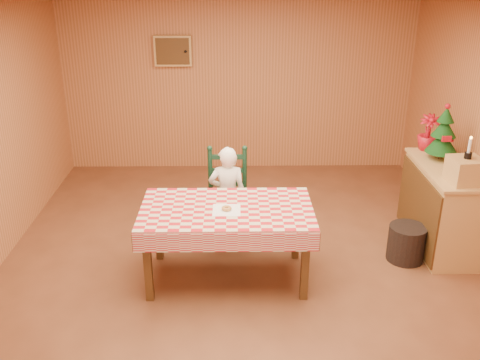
# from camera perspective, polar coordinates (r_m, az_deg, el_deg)

# --- Properties ---
(ground) EXTENTS (6.00, 6.00, 0.00)m
(ground) POSITION_cam_1_polar(r_m,az_deg,el_deg) (5.51, 0.03, -9.96)
(ground) COLOR brown
(ground) RESTS_ON ground
(cabin_walls) EXTENTS (5.10, 6.05, 2.65)m
(cabin_walls) POSITION_cam_1_polar(r_m,az_deg,el_deg) (5.28, -0.08, 10.20)
(cabin_walls) COLOR #B26E40
(cabin_walls) RESTS_ON ground
(dining_table) EXTENTS (1.66, 0.96, 0.77)m
(dining_table) POSITION_cam_1_polar(r_m,az_deg,el_deg) (5.12, -1.43, -3.82)
(dining_table) COLOR #503115
(dining_table) RESTS_ON ground
(ladder_chair) EXTENTS (0.44, 0.40, 1.08)m
(ladder_chair) POSITION_cam_1_polar(r_m,az_deg,el_deg) (5.91, -1.34, -1.97)
(ladder_chair) COLOR black
(ladder_chair) RESTS_ON ground
(seated_child) EXTENTS (0.41, 0.27, 1.12)m
(seated_child) POSITION_cam_1_polar(r_m,az_deg,el_deg) (5.83, -1.35, -1.68)
(seated_child) COLOR white
(seated_child) RESTS_ON ground
(napkin) EXTENTS (0.26, 0.26, 0.00)m
(napkin) POSITION_cam_1_polar(r_m,az_deg,el_deg) (5.04, -1.44, -3.22)
(napkin) COLOR white
(napkin) RESTS_ON dining_table
(donut) EXTENTS (0.11, 0.11, 0.03)m
(donut) POSITION_cam_1_polar(r_m,az_deg,el_deg) (5.03, -1.45, -3.04)
(donut) COLOR #B98142
(donut) RESTS_ON napkin
(shelf_unit) EXTENTS (0.54, 1.24, 0.93)m
(shelf_unit) POSITION_cam_1_polar(r_m,az_deg,el_deg) (6.19, 20.63, -2.72)
(shelf_unit) COLOR tan
(shelf_unit) RESTS_ON ground
(crate) EXTENTS (0.33, 0.33, 0.25)m
(crate) POSITION_cam_1_polar(r_m,az_deg,el_deg) (5.63, 22.90, 0.95)
(crate) COLOR tan
(crate) RESTS_ON shelf_unit
(christmas_tree) EXTENTS (0.34, 0.34, 0.62)m
(christmas_tree) POSITION_cam_1_polar(r_m,az_deg,el_deg) (6.15, 20.87, 4.57)
(christmas_tree) COLOR #503115
(christmas_tree) RESTS_ON shelf_unit
(flower_arrangement) EXTENTS (0.27, 0.27, 0.41)m
(flower_arrangement) POSITION_cam_1_polar(r_m,az_deg,el_deg) (6.42, 19.45, 4.80)
(flower_arrangement) COLOR #AD101E
(flower_arrangement) RESTS_ON shelf_unit
(candle_set) EXTENTS (0.07, 0.07, 0.22)m
(candle_set) POSITION_cam_1_polar(r_m,az_deg,el_deg) (5.57, 23.20, 2.76)
(candle_set) COLOR black
(candle_set) RESTS_ON crate
(storage_bin) EXTENTS (0.40, 0.40, 0.39)m
(storage_bin) POSITION_cam_1_polar(r_m,az_deg,el_deg) (5.91, 17.31, -6.45)
(storage_bin) COLOR black
(storage_bin) RESTS_ON ground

